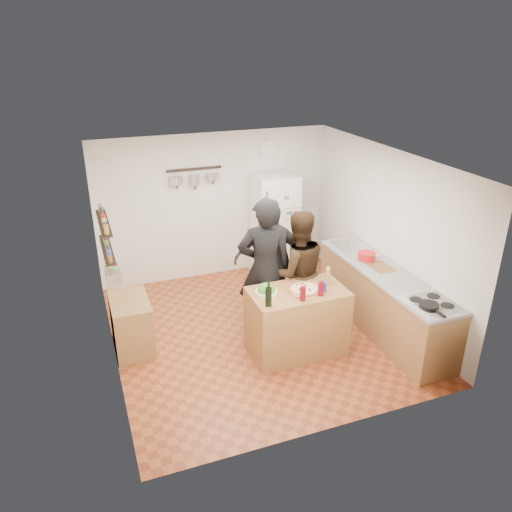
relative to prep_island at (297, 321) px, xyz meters
name	(u,v)px	position (x,y,z in m)	size (l,w,h in m)	color
room_shell	(249,242)	(-0.31, 1.01, 0.79)	(4.20, 4.20, 4.20)	brown
prep_island	(297,321)	(0.00, 0.00, 0.00)	(1.25, 0.72, 0.91)	#9C6A39
pizza_board	(304,290)	(0.08, -0.02, 0.47)	(0.42, 0.34, 0.02)	#9A5A38
pizza	(304,289)	(0.08, -0.02, 0.48)	(0.34, 0.34, 0.02)	#D5B68C
salad_bowl	(266,293)	(-0.42, 0.05, 0.48)	(0.29, 0.29, 0.06)	silver
wine_bottle	(268,297)	(-0.50, -0.22, 0.58)	(0.08, 0.08, 0.24)	black
wine_glass_near	(303,294)	(-0.05, -0.24, 0.55)	(0.07, 0.07, 0.18)	#610811
wine_glass_far	(321,289)	(0.22, -0.20, 0.55)	(0.08, 0.08, 0.19)	#610814
pepper_mill	(328,277)	(0.45, 0.05, 0.55)	(0.06, 0.06, 0.20)	#A38144
salt_canister	(323,287)	(0.30, -0.12, 0.52)	(0.08, 0.08, 0.13)	navy
person_left	(265,269)	(-0.24, 0.54, 0.56)	(0.74, 0.49, 2.03)	black
person_center	(297,272)	(0.23, 0.53, 0.45)	(0.87, 0.68, 1.80)	black
person_back	(271,260)	(0.02, 0.99, 0.47)	(1.08, 0.45, 1.85)	#2A2725
counter_run	(383,301)	(1.39, 0.07, -0.01)	(0.63, 2.63, 0.90)	#9E7042
stove_top	(431,304)	(1.39, -0.88, 0.46)	(0.60, 0.62, 0.02)	white
skillet	(429,305)	(1.29, -0.95, 0.49)	(0.24, 0.24, 0.05)	black
sink	(355,249)	(1.39, 0.92, 0.46)	(0.50, 0.80, 0.03)	silver
cutting_board	(381,268)	(1.39, 0.22, 0.46)	(0.30, 0.40, 0.02)	#915F35
red_bowl	(366,256)	(1.34, 0.53, 0.52)	(0.25, 0.25, 0.10)	red
fridge	(274,225)	(0.64, 2.37, 0.45)	(0.70, 0.68, 1.80)	white
wall_clock	(267,150)	(0.64, 2.70, 1.69)	(0.30, 0.30, 0.03)	silver
spice_shelf_lower	(107,249)	(-2.24, 0.82, 1.04)	(0.12, 1.00, 0.03)	black
spice_shelf_upper	(104,223)	(-2.24, 0.82, 1.40)	(0.12, 1.00, 0.03)	black
produce_basket	(113,274)	(-2.21, 0.82, 0.69)	(0.18, 0.35, 0.14)	silver
side_table	(132,324)	(-2.05, 0.85, -0.09)	(0.50, 0.80, 0.73)	olive
pot_rack	(194,169)	(-0.66, 2.62, 1.49)	(0.90, 0.04, 0.04)	black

